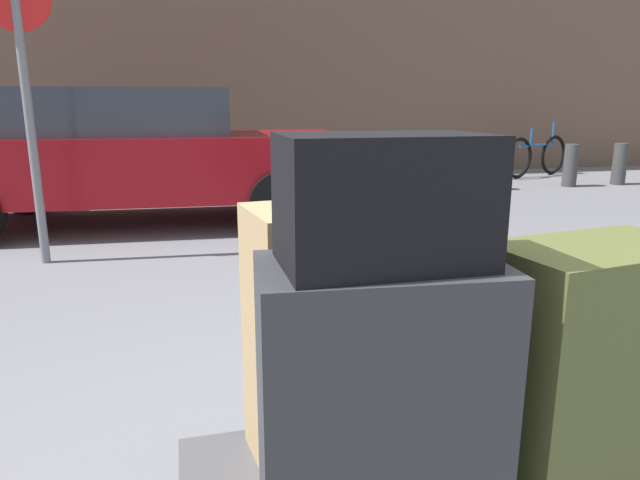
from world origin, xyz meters
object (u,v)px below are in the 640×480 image
Objects in this scene: suitcase_charcoal_front_right at (377,428)px; suitcase_tan_center at (316,337)px; suitcase_black_rear_left at (542,399)px; bollard_kerb_near at (403,171)px; parked_car at (132,153)px; bicycle_leaning at (537,156)px; bollard_kerb_far at (571,165)px; duffel_bag_black_topmost_pile at (383,200)px; no_parking_sign at (25,83)px; suitcase_olive_stacked_top at (585,392)px; bollard_corner at (620,164)px; bollard_kerb_mid at (481,168)px.

suitcase_tan_center is at bearing 97.73° from suitcase_charcoal_front_right.
bollard_kerb_near is (2.26, 6.41, -0.14)m from suitcase_black_rear_left.
parked_car is 7.24m from bicycle_leaning.
duffel_bag_black_topmost_pile is at bearing -130.35° from bollard_kerb_far.
suitcase_black_rear_left is 0.30× the size of bicycle_leaning.
suitcase_olive_stacked_top is at bearing -64.26° from no_parking_sign.
bollard_corner is at bearing 39.71° from suitcase_olive_stacked_top.
no_parking_sign is at bearing -151.44° from bicycle_leaning.
bicycle_leaning is at bearing 58.49° from suitcase_charcoal_front_right.
suitcase_tan_center is 6.93m from bollard_kerb_near.
duffel_bag_black_topmost_pile reaches higher than bollard_kerb_mid.
suitcase_black_rear_left is 0.11× the size of parked_car.
suitcase_olive_stacked_top is 8.49m from bollard_kerb_far.
suitcase_black_rear_left is at bearing 59.92° from suitcase_olive_stacked_top.
bollard_kerb_near is (2.85, 6.71, -0.77)m from duffel_bag_black_topmost_pile.
suitcase_tan_center is 1.05× the size of suitcase_olive_stacked_top.
bicycle_leaning is 2.24m from bollard_kerb_mid.
bollard_kerb_near is at bearing 180.00° from bollard_kerb_mid.
parked_car is at bearing 98.93° from duffel_bag_black_topmost_pile.
no_parking_sign reaches higher than bollard_kerb_mid.
bollard_kerb_mid is (3.65, 6.69, -0.33)m from suitcase_olive_stacked_top.
no_parking_sign reaches higher than parked_car.
parked_car is at bearing -170.06° from bollard_corner.
duffel_bag_black_topmost_pile is 5.48m from parked_car.
bollard_kerb_far is at bearing 21.12° from no_parking_sign.
suitcase_tan_center reaches higher than bollard_kerb_mid.
suitcase_black_rear_left is at bearing -118.89° from bollard_kerb_mid.
bollard_kerb_mid is at bearing 180.00° from bollard_kerb_far.
no_parking_sign reaches higher than bollard_corner.
suitcase_tan_center is 9.66m from bicycle_leaning.
bollard_kerb_near is at bearing 58.49° from suitcase_tan_center.
bollard_kerb_far is at bearing 44.31° from suitcase_olive_stacked_top.
bollard_kerb_mid is at bearing 14.80° from parked_car.
suitcase_olive_stacked_top is (-0.12, -0.28, 0.19)m from suitcase_black_rear_left.
bollard_kerb_far is (5.70, 6.71, -0.77)m from duffel_bag_black_topmost_pile.
suitcase_black_rear_left is 0.36m from suitcase_olive_stacked_top.
bollard_kerb_near is at bearing 19.64° from parked_car.
bicycle_leaning is (5.38, 7.68, -0.10)m from suitcase_black_rear_left.
parked_car is 3.89m from bollard_kerb_near.
bicycle_leaning reaches higher than bollard_corner.
bicycle_leaning is at bearing 77.85° from bollard_kerb_far.
suitcase_black_rear_left is 0.74× the size of bollard_kerb_mid.
parked_car is 6.61× the size of bollard_kerb_far.
no_parking_sign is at bearing -147.25° from bollard_kerb_near.
bollard_corner is at bearing 36.48° from suitcase_tan_center.
parked_car reaches higher than bollard_kerb_far.
no_parking_sign is (-2.02, 3.66, 0.94)m from suitcase_black_rear_left.
bicycle_leaning is 8.49m from no_parking_sign.
duffel_bag_black_topmost_pile is at bearing -113.05° from bollard_kerb_near.
bollard_kerb_far is (5.11, 6.41, -0.14)m from suitcase_black_rear_left.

